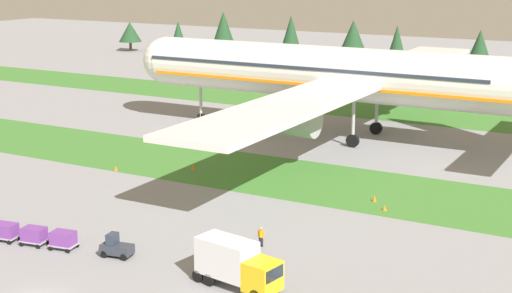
# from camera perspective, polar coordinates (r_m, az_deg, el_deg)

# --- Properties ---
(grass_strip_near) EXTENTS (320.00, 15.04, 0.01)m
(grass_strip_near) POSITION_cam_1_polar(r_m,az_deg,el_deg) (85.26, 1.54, -2.21)
(grass_strip_near) COLOR #3D752D
(grass_strip_near) RESTS_ON ground
(grass_strip_far) EXTENTS (320.00, 15.04, 0.01)m
(grass_strip_far) POSITION_cam_1_polar(r_m,az_deg,el_deg) (123.11, 10.66, 2.57)
(grass_strip_far) COLOR #3D752D
(grass_strip_far) RESTS_ON ground
(airliner) EXTENTS (66.96, 82.22, 24.57)m
(airliner) POSITION_cam_1_polar(r_m,az_deg,el_deg) (102.15, 7.06, 5.43)
(airliner) COLOR silver
(airliner) RESTS_ON ground
(baggage_tug) EXTENTS (2.78, 1.71, 1.97)m
(baggage_tug) POSITION_cam_1_polar(r_m,az_deg,el_deg) (63.31, -10.49, -7.48)
(baggage_tug) COLOR #2D333D
(baggage_tug) RESTS_ON ground
(cargo_dolly_lead) EXTENTS (2.42, 1.84, 1.55)m
(cargo_dolly_lead) POSITION_cam_1_polar(r_m,az_deg,el_deg) (65.82, -14.31, -6.75)
(cargo_dolly_lead) COLOR #A3A3A8
(cargo_dolly_lead) RESTS_ON ground
(cargo_dolly_second) EXTENTS (2.42, 1.84, 1.55)m
(cargo_dolly_second) POSITION_cam_1_polar(r_m,az_deg,el_deg) (67.41, -16.38, -6.39)
(cargo_dolly_second) COLOR #A3A3A8
(cargo_dolly_second) RESTS_ON ground
(cargo_dolly_third) EXTENTS (2.42, 1.84, 1.55)m
(cargo_dolly_third) POSITION_cam_1_polar(r_m,az_deg,el_deg) (69.09, -18.34, -6.04)
(cargo_dolly_third) COLOR #A3A3A8
(cargo_dolly_third) RESTS_ON ground
(catering_truck) EXTENTS (7.23, 3.38, 3.58)m
(catering_truck) POSITION_cam_1_polar(r_m,az_deg,el_deg) (56.27, -1.49, -8.77)
(catering_truck) COLOR yellow
(catering_truck) RESTS_ON ground
(ground_crew_marshaller) EXTENTS (0.56, 0.36, 1.74)m
(ground_crew_marshaller) POSITION_cam_1_polar(r_m,az_deg,el_deg) (64.33, 0.38, -6.76)
(ground_crew_marshaller) COLOR black
(ground_crew_marshaller) RESTS_ON ground
(taxiway_marker_0) EXTENTS (0.44, 0.44, 0.68)m
(taxiway_marker_0) POSITION_cam_1_polar(r_m,az_deg,el_deg) (77.09, 8.90, -3.87)
(taxiway_marker_0) COLOR orange
(taxiway_marker_0) RESTS_ON ground
(taxiway_marker_1) EXTENTS (0.44, 0.44, 0.54)m
(taxiway_marker_1) POSITION_cam_1_polar(r_m,az_deg,el_deg) (74.62, 9.65, -4.56)
(taxiway_marker_1) COLOR orange
(taxiway_marker_1) RESTS_ON ground
(taxiway_marker_2) EXTENTS (0.44, 0.44, 0.55)m
(taxiway_marker_2) POSITION_cam_1_polar(r_m,az_deg,el_deg) (88.70, -10.52, -1.62)
(taxiway_marker_2) COLOR orange
(taxiway_marker_2) RESTS_ON ground
(taxiway_marker_3) EXTENTS (0.44, 0.44, 0.68)m
(taxiway_marker_3) POSITION_cam_1_polar(r_m,az_deg,el_deg) (87.90, -4.77, -1.53)
(taxiway_marker_3) COLOR orange
(taxiway_marker_3) RESTS_ON ground
(distant_tree_line) EXTENTS (185.78, 11.16, 12.30)m
(distant_tree_line) POSITION_cam_1_polar(r_m,az_deg,el_deg) (168.47, 15.62, 7.54)
(distant_tree_line) COLOR #4C3823
(distant_tree_line) RESTS_ON ground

